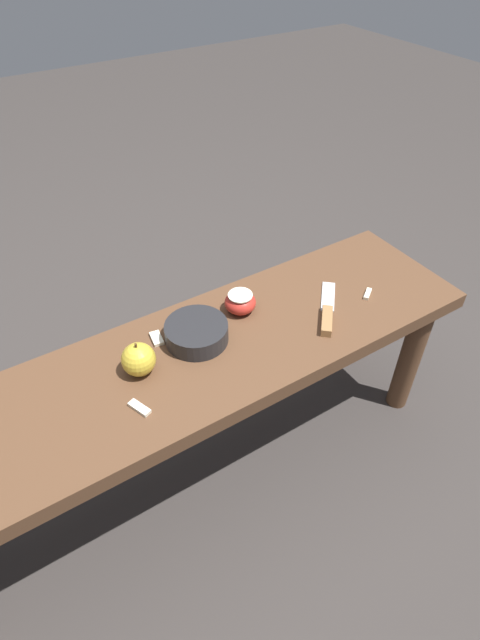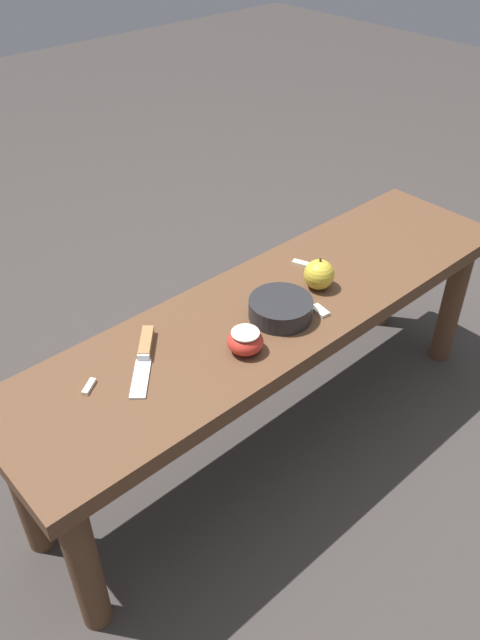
% 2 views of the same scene
% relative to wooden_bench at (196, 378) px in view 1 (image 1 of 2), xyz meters
% --- Properties ---
extents(ground_plane, '(8.00, 8.00, 0.00)m').
position_rel_wooden_bench_xyz_m(ground_plane, '(0.00, 0.00, -0.37)').
color(ground_plane, '#383330').
extents(wooden_bench, '(1.38, 0.36, 0.45)m').
position_rel_wooden_bench_xyz_m(wooden_bench, '(0.00, 0.00, 0.00)').
color(wooden_bench, brown).
rests_on(wooden_bench, ground_plane).
extents(knife, '(0.16, 0.17, 0.02)m').
position_rel_wooden_bench_xyz_m(knife, '(-0.33, 0.06, 0.08)').
color(knife, silver).
rests_on(knife, wooden_bench).
extents(apple_whole, '(0.07, 0.07, 0.08)m').
position_rel_wooden_bench_xyz_m(apple_whole, '(0.12, -0.02, 0.11)').
color(apple_whole, gold).
rests_on(apple_whole, wooden_bench).
extents(apple_cut, '(0.08, 0.08, 0.05)m').
position_rel_wooden_bench_xyz_m(apple_cut, '(-0.17, -0.08, 0.10)').
color(apple_cut, red).
rests_on(apple_cut, wooden_bench).
extents(apple_slice_near_knife, '(0.03, 0.05, 0.01)m').
position_rel_wooden_bench_xyz_m(apple_slice_near_knife, '(0.16, 0.07, 0.08)').
color(apple_slice_near_knife, silver).
rests_on(apple_slice_near_knife, wooden_bench).
extents(apple_slice_center, '(0.03, 0.05, 0.01)m').
position_rel_wooden_bench_xyz_m(apple_slice_center, '(0.05, -0.09, 0.08)').
color(apple_slice_center, silver).
rests_on(apple_slice_center, wooden_bench).
extents(apple_slice_near_bowl, '(0.04, 0.03, 0.01)m').
position_rel_wooden_bench_xyz_m(apple_slice_near_bowl, '(-0.47, 0.05, 0.08)').
color(apple_slice_near_bowl, silver).
rests_on(apple_slice_near_bowl, wooden_bench).
extents(bowl, '(0.14, 0.14, 0.04)m').
position_rel_wooden_bench_xyz_m(bowl, '(-0.03, -0.04, 0.10)').
color(bowl, '#232326').
rests_on(bowl, wooden_bench).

